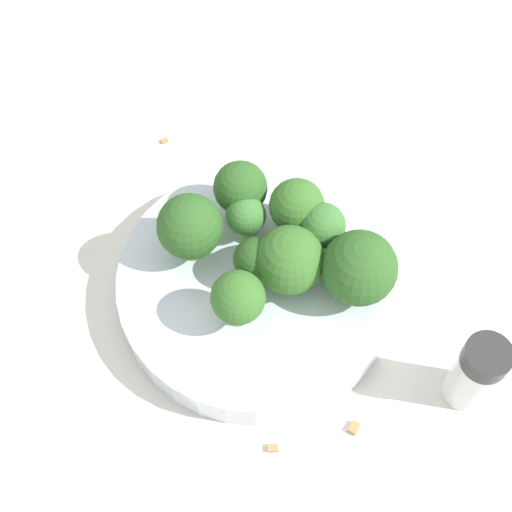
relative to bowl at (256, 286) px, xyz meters
The scene contains 15 objects.
ground_plane 0.02m from the bowl, ahead, with size 3.00×3.00×0.00m, color silver.
bowl is the anchor object (origin of this frame).
broccoli_floret_0 0.06m from the bowl, 90.74° to the right, with size 0.03×0.03×0.05m.
broccoli_floret_1 0.10m from the bowl, 159.63° to the left, with size 0.06×0.06×0.07m.
broccoli_floret_2 0.08m from the bowl, 137.22° to the right, with size 0.05×0.05×0.06m.
broccoli_floret_3 0.04m from the bowl, 19.64° to the left, with size 0.04×0.04×0.05m.
broccoli_floret_4 0.08m from the bowl, 36.37° to the right, with size 0.05×0.05×0.06m.
broccoli_floret_5 0.08m from the bowl, 89.89° to the right, with size 0.04×0.04×0.06m.
broccoli_floret_6 0.05m from the bowl, 161.89° to the left, with size 0.05×0.05×0.06m.
broccoli_floret_7 0.07m from the bowl, 59.48° to the left, with size 0.04×0.04×0.06m.
broccoli_floret_8 0.08m from the bowl, 164.29° to the right, with size 0.04×0.04×0.05m.
pepper_shaker 0.19m from the bowl, 141.00° to the left, with size 0.04×0.04×0.08m.
almond_crumb_0 0.14m from the bowl, 111.72° to the left, with size 0.01×0.01×0.01m, color #AD7F4C.
almond_crumb_1 0.13m from the bowl, 84.21° to the left, with size 0.01×0.01×0.01m, color #AD7F4C.
almond_crumb_2 0.19m from the bowl, 73.40° to the right, with size 0.01×0.00×0.01m, color #AD7F4C.
Camera 1 is at (0.05, 0.27, 0.54)m, focal length 50.00 mm.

